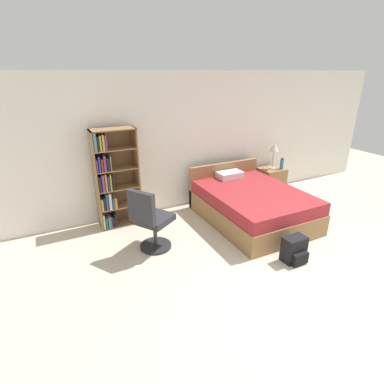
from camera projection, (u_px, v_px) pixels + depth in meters
ground_plane at (324, 290)px, 3.79m from camera, size 14.00×14.00×0.00m
wall_back at (204, 140)px, 5.98m from camera, size 9.00×0.06×2.60m
bookshelf at (111, 180)px, 5.12m from camera, size 0.73×0.34×1.72m
bed at (251, 204)px, 5.52m from camera, size 1.57×2.07×0.85m
office_chair at (151, 221)px, 4.47m from camera, size 0.72×0.69×1.03m
nightstand at (271, 181)px, 6.72m from camera, size 0.53×0.48×0.59m
table_lamp at (274, 149)px, 6.43m from camera, size 0.20×0.20×0.57m
water_bottle at (282, 164)px, 6.54m from camera, size 0.08×0.08×0.24m
backpack_black at (294, 250)px, 4.32m from camera, size 0.33×0.28×0.38m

